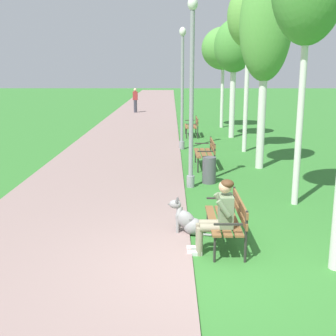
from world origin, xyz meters
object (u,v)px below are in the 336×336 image
(birch_tree_sixth, at_px, (223,49))
(pedestrian_distant, at_px, (135,100))
(person_seated_on_near_bench, at_px, (219,214))
(lamp_post_mid, at_px, (182,88))
(litter_bin, at_px, (209,170))
(lamp_post_near, at_px, (192,93))
(birch_tree_third, at_px, (266,27))
(dog_grey, at_px, (188,221))
(park_bench_near, at_px, (229,217))
(birch_tree_fourth, at_px, (249,18))
(park_bench_far, at_px, (193,125))
(birch_tree_fifth, at_px, (234,48))
(park_bench_mid, at_px, (207,151))

(birch_tree_sixth, relative_size, pedestrian_distant, 3.00)
(person_seated_on_near_bench, relative_size, birch_tree_sixth, 0.25)
(lamp_post_mid, distance_m, litter_bin, 5.32)
(lamp_post_near, xyz_separation_m, lamp_post_mid, (-0.09, 5.34, -0.11))
(birch_tree_third, bearing_deg, lamp_post_mid, 126.08)
(person_seated_on_near_bench, xyz_separation_m, dog_grey, (-0.47, 0.81, -0.42))
(lamp_post_near, bearing_deg, birch_tree_third, 45.11)
(park_bench_near, height_order, birch_tree_fourth, birch_tree_fourth)
(park_bench_far, bearing_deg, litter_bin, -89.72)
(person_seated_on_near_bench, height_order, birch_tree_fifth, birch_tree_fifth)
(park_bench_near, relative_size, birch_tree_third, 0.26)
(park_bench_near, distance_m, lamp_post_near, 4.20)
(park_bench_mid, relative_size, birch_tree_fourth, 0.26)
(dog_grey, height_order, lamp_post_mid, lamp_post_mid)
(person_seated_on_near_bench, distance_m, dog_grey, 1.03)
(birch_tree_third, xyz_separation_m, pedestrian_distant, (-5.10, 16.55, -3.27))
(park_bench_far, bearing_deg, lamp_post_near, -93.13)
(lamp_post_near, bearing_deg, park_bench_far, 86.87)
(birch_tree_fifth, height_order, litter_bin, birch_tree_fifth)
(lamp_post_near, relative_size, birch_tree_sixth, 0.93)
(dog_grey, relative_size, lamp_post_near, 0.18)
(park_bench_near, height_order, pedestrian_distant, pedestrian_distant)
(birch_tree_fourth, bearing_deg, litter_bin, -110.37)
(lamp_post_near, height_order, pedestrian_distant, lamp_post_near)
(park_bench_mid, distance_m, litter_bin, 1.87)
(park_bench_far, bearing_deg, person_seated_on_near_bench, -90.87)
(birch_tree_fifth, height_order, pedestrian_distant, birch_tree_fifth)
(dog_grey, xyz_separation_m, birch_tree_fifth, (2.34, 11.44, 3.55))
(pedestrian_distant, bearing_deg, person_seated_on_near_bench, -82.06)
(park_bench_mid, relative_size, pedestrian_distant, 0.91)
(lamp_post_near, bearing_deg, park_bench_near, -82.64)
(birch_tree_fourth, height_order, pedestrian_distant, birch_tree_fourth)
(park_bench_mid, bearing_deg, person_seated_on_near_bench, -92.77)
(pedestrian_distant, bearing_deg, park_bench_mid, -78.05)
(park_bench_mid, xyz_separation_m, litter_bin, (-0.08, -1.86, -0.16))
(park_bench_far, bearing_deg, dog_grey, -93.21)
(dog_grey, bearing_deg, birch_tree_sixth, 81.24)
(birch_tree_fourth, distance_m, birch_tree_fifth, 3.40)
(park_bench_far, relative_size, birch_tree_sixth, 0.30)
(birch_tree_sixth, bearing_deg, dog_grey, -98.76)
(park_bench_far, relative_size, person_seated_on_near_bench, 1.20)
(birch_tree_third, relative_size, birch_tree_fifth, 1.16)
(dog_grey, bearing_deg, person_seated_on_near_bench, -59.91)
(park_bench_mid, bearing_deg, litter_bin, -92.34)
(birch_tree_sixth, bearing_deg, person_seated_on_near_bench, -96.61)
(park_bench_near, height_order, birch_tree_fifth, birch_tree_fifth)
(birch_tree_fifth, xyz_separation_m, pedestrian_distant, (-5.05, 10.57, -2.97))
(park_bench_far, xyz_separation_m, dog_grey, (-0.66, -11.79, -0.25))
(lamp_post_mid, relative_size, birch_tree_fifth, 0.88)
(birch_tree_fifth, relative_size, litter_bin, 7.10)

